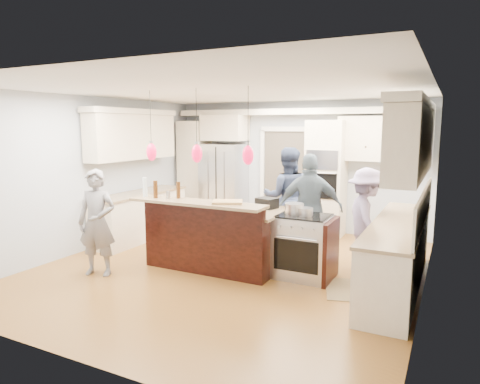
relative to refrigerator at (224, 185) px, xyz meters
The scene contains 23 objects.
ground_plane 3.19m from the refrigerator, 59.58° to the right, with size 6.00×6.00×0.00m, color #A8712E.
room_shell 3.20m from the refrigerator, 59.58° to the right, with size 5.54×6.04×2.72m.
refrigerator is the anchor object (origin of this frame).
oven_column 2.31m from the refrigerator, ahead, with size 0.72×0.69×2.30m.
back_upper_cabinets 1.12m from the refrigerator, ahead, with size 5.30×0.61×2.54m.
right_counter_run 4.63m from the refrigerator, 30.36° to the right, with size 0.64×3.10×2.51m.
left_cabinets 2.05m from the refrigerator, 115.94° to the right, with size 0.64×2.30×2.51m.
kitchen_island 2.91m from the refrigerator, 63.08° to the right, with size 2.10×1.46×1.12m.
island_range 3.71m from the refrigerator, 42.59° to the right, with size 0.82×0.71×0.92m.
pendant_lights 3.53m from the refrigerator, 67.57° to the right, with size 1.75×0.15×1.03m.
person_bar_end 3.75m from the refrigerator, 90.91° to the right, with size 0.57×0.38×1.57m, color slate.
person_far_left 2.15m from the refrigerator, 28.91° to the right, with size 0.88×0.69×1.81m, color #27314C.
person_far_right 3.12m from the refrigerator, 35.07° to the right, with size 1.03×0.43×1.76m, color slate.
person_range_side 3.83m from the refrigerator, 26.95° to the right, with size 1.01×0.58×1.56m, color #8879A3.
floor_rug 4.44m from the refrigerator, 38.74° to the right, with size 0.57×0.83×0.01m, color olive.
water_bottle 3.21m from the refrigerator, 83.30° to the right, with size 0.07×0.07×0.29m, color silver.
beer_bottle_a 3.30m from the refrigerator, 79.31° to the right, with size 0.07×0.07×0.26m, color #42230B.
beer_bottle_b 3.26m from the refrigerator, 79.51° to the right, with size 0.05×0.05×0.21m, color #42230B.
beer_bottle_c 3.23m from the refrigerator, 73.36° to the right, with size 0.06×0.06×0.25m, color #42230B.
drink_can 3.27m from the refrigerator, 75.96° to the right, with size 0.06×0.06×0.11m, color #B7B7BC.
cutting_board 3.58m from the refrigerator, 60.40° to the right, with size 0.41×0.29×0.03m, color tan.
pot_large 3.54m from the refrigerator, 44.44° to the right, with size 0.27×0.27×0.16m, color #B7B7BC.
pot_small 3.69m from the refrigerator, 42.90° to the right, with size 0.22×0.22×0.11m, color #B7B7BC.
Camera 1 is at (3.00, -5.64, 2.17)m, focal length 32.00 mm.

